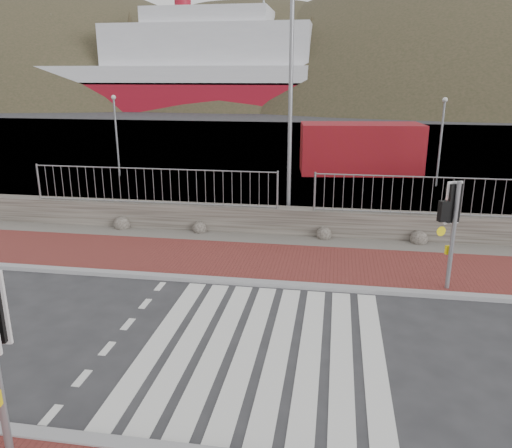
% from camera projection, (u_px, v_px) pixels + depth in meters
% --- Properties ---
extents(ground, '(220.00, 220.00, 0.00)m').
position_uv_depth(ground, '(263.00, 348.00, 9.70)').
color(ground, '#28282B').
rests_on(ground, ground).
extents(sidewalk_far, '(40.00, 3.00, 0.08)m').
position_uv_depth(sidewalk_far, '(287.00, 263.00, 13.95)').
color(sidewalk_far, maroon).
rests_on(sidewalk_far, ground).
extents(kerb_far, '(40.00, 0.25, 0.12)m').
position_uv_depth(kerb_far, '(281.00, 285.00, 12.53)').
color(kerb_far, gray).
rests_on(kerb_far, ground).
extents(zebra_crossing, '(4.62, 5.60, 0.01)m').
position_uv_depth(zebra_crossing, '(263.00, 348.00, 9.70)').
color(zebra_crossing, silver).
rests_on(zebra_crossing, ground).
extents(gravel_strip, '(40.00, 1.50, 0.06)m').
position_uv_depth(gravel_strip, '(293.00, 241.00, 15.84)').
color(gravel_strip, '#59544C').
rests_on(gravel_strip, ground).
extents(stone_wall, '(40.00, 0.60, 0.90)m').
position_uv_depth(stone_wall, '(296.00, 222.00, 16.48)').
color(stone_wall, '#423D36').
rests_on(stone_wall, ground).
extents(railing, '(18.07, 0.07, 1.22)m').
position_uv_depth(railing, '(296.00, 182.00, 15.94)').
color(railing, gray).
rests_on(railing, stone_wall).
extents(quay, '(120.00, 40.00, 0.50)m').
position_uv_depth(quay, '(319.00, 148.00, 36.08)').
color(quay, '#4C4C4F').
rests_on(quay, ground).
extents(water, '(220.00, 50.00, 0.05)m').
position_uv_depth(water, '(329.00, 113.00, 69.17)').
color(water, '#3F4C54').
rests_on(water, ground).
extents(ferry, '(50.00, 16.00, 20.00)m').
position_uv_depth(ferry, '(169.00, 73.00, 76.12)').
color(ferry, maroon).
rests_on(ferry, ground).
extents(hills_backdrop, '(254.00, 90.00, 100.00)m').
position_uv_depth(hills_backdrop, '(361.00, 223.00, 98.41)').
color(hills_backdrop, '#2D2E1C').
rests_on(hills_backdrop, ground).
extents(traffic_signal_far, '(0.67, 0.45, 2.75)m').
position_uv_depth(traffic_signal_far, '(454.00, 213.00, 11.71)').
color(traffic_signal_far, gray).
rests_on(traffic_signal_far, ground).
extents(streetlight, '(1.58, 0.83, 7.93)m').
position_uv_depth(streetlight, '(294.00, 95.00, 16.05)').
color(streetlight, gray).
rests_on(streetlight, ground).
extents(shipping_container, '(6.58, 3.37, 2.63)m').
position_uv_depth(shipping_container, '(360.00, 148.00, 26.67)').
color(shipping_container, maroon).
rests_on(shipping_container, ground).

